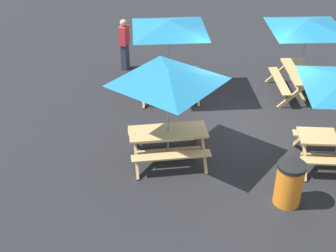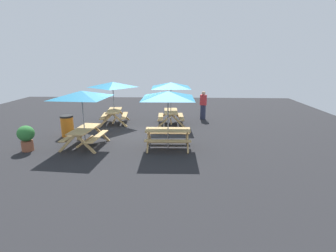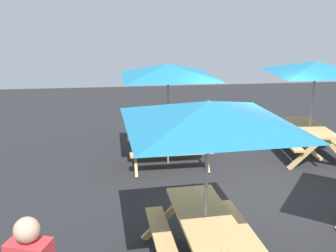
# 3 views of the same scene
# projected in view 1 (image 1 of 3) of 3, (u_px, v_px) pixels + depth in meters

# --- Properties ---
(ground_plane) EXTENTS (24.00, 24.00, 0.00)m
(ground_plane) POSITION_uv_depth(u_px,v_px,m) (242.00, 124.00, 12.43)
(ground_plane) COLOR #232326
(ground_plane) RESTS_ON ground
(picnic_table_0) EXTENTS (2.83, 2.83, 2.34)m
(picnic_table_0) POSITION_uv_depth(u_px,v_px,m) (307.00, 30.00, 12.79)
(picnic_table_0) COLOR tan
(picnic_table_0) RESTS_ON ground
(picnic_table_1) EXTENTS (2.82, 2.82, 2.34)m
(picnic_table_1) POSITION_uv_depth(u_px,v_px,m) (169.00, 31.00, 12.74)
(picnic_table_1) COLOR tan
(picnic_table_1) RESTS_ON ground
(picnic_table_2) EXTENTS (2.22, 2.22, 2.34)m
(picnic_table_2) POSITION_uv_depth(u_px,v_px,m) (168.00, 83.00, 10.09)
(picnic_table_2) COLOR tan
(picnic_table_2) RESTS_ON ground
(trash_bin_orange) EXTENTS (0.59, 0.59, 0.98)m
(trash_bin_orange) POSITION_uv_depth(u_px,v_px,m) (289.00, 184.00, 9.57)
(trash_bin_orange) COLOR orange
(trash_bin_orange) RESTS_ON ground
(person_standing) EXTENTS (0.33, 0.41, 1.67)m
(person_standing) POSITION_uv_depth(u_px,v_px,m) (124.00, 43.00, 14.88)
(person_standing) COLOR #2D334C
(person_standing) RESTS_ON ground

